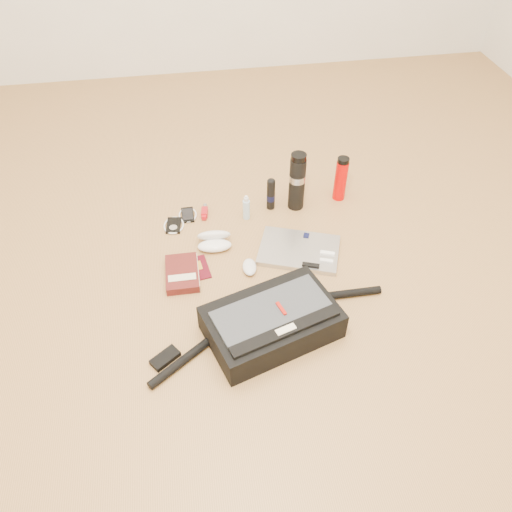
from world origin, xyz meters
The scene contains 14 objects.
ground centered at (0.00, 0.00, 0.00)m, with size 4.00×4.00×0.00m, color #A77A45.
messenger_bag centered at (-0.01, -0.28, 0.06)m, with size 0.92×0.42×0.13m.
laptop centered at (0.19, 0.12, 0.01)m, with size 0.40×0.34×0.03m.
book centered at (-0.32, 0.06, 0.02)m, with size 0.14×0.20×0.04m.
passport centered at (-0.26, 0.09, 0.00)m, with size 0.12×0.15×0.01m.
mouse centered at (-0.04, 0.05, 0.02)m, with size 0.06×0.10×0.03m.
sunglasses_case centered at (-0.17, 0.22, 0.03)m, with size 0.16×0.13×0.09m.
ipod centered at (-0.34, 0.38, 0.01)m, with size 0.11×0.11×0.01m.
phone centered at (-0.27, 0.45, 0.01)m, with size 0.08×0.11×0.01m.
inhaler centered at (-0.19, 0.45, 0.01)m, with size 0.04×0.10×0.03m.
spray_bottle centered at (0.00, 0.39, 0.06)m, with size 0.04×0.04×0.13m.
aerosol_can centered at (0.12, 0.44, 0.08)m, with size 0.04×0.04×0.16m.
thermos_black centered at (0.24, 0.44, 0.15)m, with size 0.08×0.08×0.29m.
thermos_red centered at (0.46, 0.47, 0.11)m, with size 0.08×0.08×0.23m.
Camera 1 is at (-0.25, -1.38, 1.50)m, focal length 35.00 mm.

